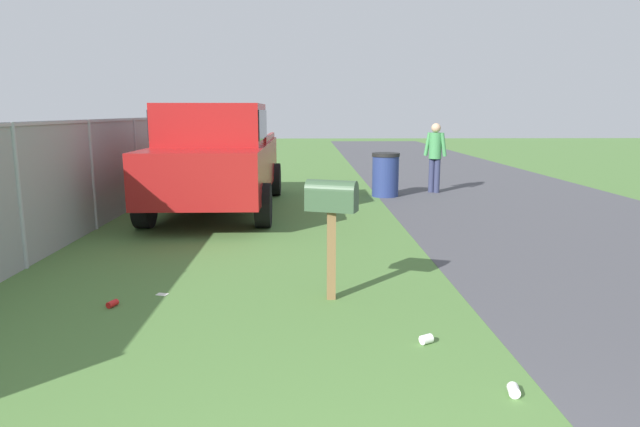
# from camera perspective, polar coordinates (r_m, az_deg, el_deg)

# --- Properties ---
(mailbox) EXTENTS (0.37, 0.56, 1.26)m
(mailbox) POSITION_cam_1_polar(r_m,az_deg,el_deg) (5.56, 1.21, 0.96)
(mailbox) COLOR brown
(mailbox) RESTS_ON ground
(pickup_truck) EXTENTS (5.47, 2.28, 2.09)m
(pickup_truck) POSITION_cam_1_polar(r_m,az_deg,el_deg) (10.91, -10.69, 6.03)
(pickup_truck) COLOR maroon
(pickup_truck) RESTS_ON ground
(trash_bin) EXTENTS (0.64, 0.64, 1.01)m
(trash_bin) POSITION_cam_1_polar(r_m,az_deg,el_deg) (12.74, 6.87, 4.07)
(trash_bin) COLOR navy
(trash_bin) RESTS_ON ground
(pedestrian) EXTENTS (0.31, 0.51, 1.68)m
(pedestrian) POSITION_cam_1_polar(r_m,az_deg,el_deg) (13.50, 11.97, 6.24)
(pedestrian) COLOR #2D3351
(pedestrian) RESTS_ON ground
(fence_section) EXTENTS (14.12, 0.07, 1.82)m
(fence_section) POSITION_cam_1_polar(r_m,az_deg,el_deg) (9.77, -22.78, 4.12)
(fence_section) COLOR #9EA3A8
(fence_section) RESTS_ON ground
(litter_cup_midfield_a) EXTENTS (0.11, 0.10, 0.08)m
(litter_cup_midfield_a) POSITION_cam_1_polar(r_m,az_deg,el_deg) (4.19, 19.63, -17.04)
(litter_cup_midfield_a) COLOR white
(litter_cup_midfield_a) RESTS_ON ground
(litter_wrapper_far_scatter) EXTENTS (0.11, 0.14, 0.01)m
(litter_wrapper_far_scatter) POSITION_cam_1_polar(r_m,az_deg,el_deg) (6.17, -16.21, -8.12)
(litter_wrapper_far_scatter) COLOR silver
(litter_wrapper_far_scatter) RESTS_ON ground
(litter_can_midfield_b) EXTENTS (0.14, 0.11, 0.07)m
(litter_can_midfield_b) POSITION_cam_1_polar(r_m,az_deg,el_deg) (5.95, -20.92, -8.82)
(litter_can_midfield_b) COLOR red
(litter_can_midfield_b) RESTS_ON ground
(litter_cup_by_mailbox) EXTENTS (0.12, 0.13, 0.08)m
(litter_cup_by_mailbox) POSITION_cam_1_polar(r_m,az_deg,el_deg) (4.82, 11.07, -12.79)
(litter_cup_by_mailbox) COLOR white
(litter_cup_by_mailbox) RESTS_ON ground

